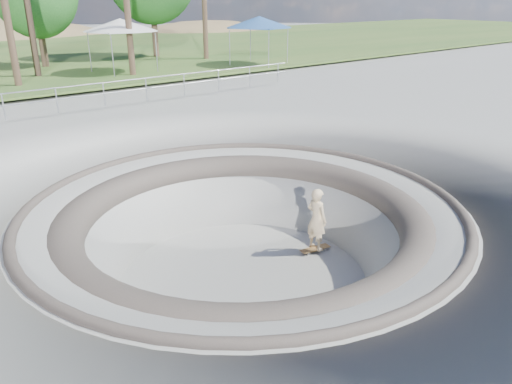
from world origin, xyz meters
TOP-DOWN VIEW (x-y plane):
  - ground at (0.00, 0.00)m, footprint 180.00×180.00m
  - skate_bowl at (0.00, 0.00)m, footprint 14.00×14.00m
  - safety_railing at (0.00, 12.00)m, footprint 25.00×0.06m
  - skateboard at (2.30, -0.23)m, footprint 0.89×0.40m
  - skater at (2.30, -0.23)m, footprint 0.42×0.64m
  - canopy_white at (7.06, 20.45)m, footprint 6.10×6.10m
  - canopy_blue at (15.72, 18.00)m, footprint 5.65×5.65m

SIDE VIEW (x-z plane):
  - skate_bowl at x=0.00m, z-range -3.88..0.22m
  - skateboard at x=2.30m, z-range -1.87..-1.78m
  - skater at x=2.30m, z-range -1.81..-0.08m
  - ground at x=0.00m, z-range 0.00..0.00m
  - safety_railing at x=0.00m, z-range 0.18..1.20m
  - canopy_blue at x=15.72m, z-range 1.44..4.52m
  - canopy_white at x=7.06m, z-range 1.44..4.53m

